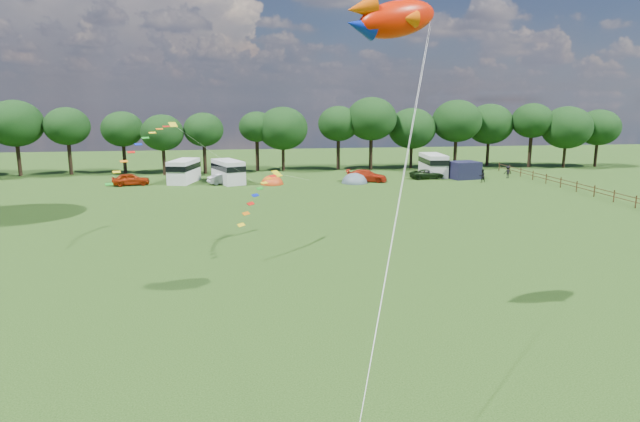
{
  "coord_description": "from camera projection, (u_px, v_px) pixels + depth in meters",
  "views": [
    {
      "loc": [
        -4.09,
        -19.9,
        9.88
      ],
      "look_at": [
        0.0,
        8.0,
        4.0
      ],
      "focal_mm": 30.0,
      "sensor_mm": 36.0,
      "label": 1
    }
  ],
  "objects": [
    {
      "name": "ground_plane",
      "position": [
        348.0,
        346.0,
        21.87
      ],
      "size": [
        180.0,
        180.0,
        0.0
      ],
      "primitive_type": "plane",
      "color": "black",
      "rests_on": "ground"
    },
    {
      "name": "tree_line",
      "position": [
        309.0,
        126.0,
        74.59
      ],
      "size": [
        102.98,
        10.98,
        10.27
      ],
      "color": "black",
      "rests_on": "ground"
    },
    {
      "name": "fence",
      "position": [
        569.0,
        184.0,
        59.69
      ],
      "size": [
        0.12,
        33.12,
        1.2
      ],
      "color": "#472D19",
      "rests_on": "ground"
    },
    {
      "name": "car_a",
      "position": [
        131.0,
        179.0,
        62.71
      ],
      "size": [
        4.59,
        2.5,
        1.45
      ],
      "primitive_type": "imported",
      "rotation": [
        0.0,
        0.0,
        1.76
      ],
      "color": "#A62A09",
      "rests_on": "ground"
    },
    {
      "name": "car_b",
      "position": [
        224.0,
        179.0,
        63.7
      ],
      "size": [
        3.83,
        2.5,
        1.27
      ],
      "primitive_type": "imported",
      "rotation": [
        0.0,
        0.0,
        1.93
      ],
      "color": "gray",
      "rests_on": "ground"
    },
    {
      "name": "car_c",
      "position": [
        366.0,
        176.0,
        65.66
      ],
      "size": [
        5.23,
        3.49,
        1.45
      ],
      "primitive_type": "imported",
      "rotation": [
        0.0,
        0.0,
        1.24
      ],
      "color": "red",
      "rests_on": "ground"
    },
    {
      "name": "car_d",
      "position": [
        427.0,
        174.0,
        68.02
      ],
      "size": [
        4.45,
        2.19,
        1.19
      ],
      "primitive_type": "imported",
      "rotation": [
        0.0,
        0.0,
        1.62
      ],
      "color": "black",
      "rests_on": "ground"
    },
    {
      "name": "campervan_b",
      "position": [
        184.0,
        170.0,
        64.92
      ],
      "size": [
        3.69,
        6.03,
        2.75
      ],
      "rotation": [
        0.0,
        0.0,
        1.32
      ],
      "color": "white",
      "rests_on": "ground"
    },
    {
      "name": "campervan_c",
      "position": [
        228.0,
        171.0,
        64.4
      ],
      "size": [
        4.3,
        6.11,
        2.76
      ],
      "rotation": [
        0.0,
        0.0,
        1.95
      ],
      "color": "silver",
      "rests_on": "ground"
    },
    {
      "name": "campervan_d",
      "position": [
        433.0,
        164.0,
        70.42
      ],
      "size": [
        2.93,
        6.04,
        2.88
      ],
      "rotation": [
        0.0,
        0.0,
        1.5
      ],
      "color": "silver",
      "rests_on": "ground"
    },
    {
      "name": "tent_orange",
      "position": [
        272.0,
        184.0,
        63.75
      ],
      "size": [
        2.74,
        3.0,
        2.14
      ],
      "color": "red",
      "rests_on": "ground"
    },
    {
      "name": "tent_greyblue",
      "position": [
        355.0,
        183.0,
        64.72
      ],
      "size": [
        3.19,
        3.49,
        2.37
      ],
      "color": "#4D5F68",
      "rests_on": "ground"
    },
    {
      "name": "awning_navy",
      "position": [
        464.0,
        170.0,
        68.04
      ],
      "size": [
        3.99,
        3.46,
        2.2
      ],
      "primitive_type": "cube",
      "rotation": [
        0.0,
        0.0,
        0.19
      ],
      "color": "#181832",
      "rests_on": "ground"
    },
    {
      "name": "fish_kite",
      "position": [
        390.0,
        19.0,
        21.38
      ],
      "size": [
        4.2,
        2.06,
        2.2
      ],
      "rotation": [
        0.0,
        -0.21,
        0.2
      ],
      "color": "red",
      "rests_on": "ground"
    },
    {
      "name": "streamer_kite_b",
      "position": [
        148.0,
        142.0,
        35.92
      ],
      "size": [
        4.23,
        4.55,
        3.77
      ],
      "rotation": [
        0.0,
        0.0,
        0.48
      ],
      "color": "gold",
      "rests_on": "ground"
    },
    {
      "name": "streamer_kite_c",
      "position": [
        263.0,
        189.0,
        35.05
      ],
      "size": [
        3.2,
        5.03,
        2.82
      ],
      "rotation": [
        0.0,
        0.0,
        0.89
      ],
      "color": "yellow",
      "rests_on": "ground"
    },
    {
      "name": "walker_a",
      "position": [
        482.0,
        176.0,
        65.06
      ],
      "size": [
        0.81,
        0.55,
        1.58
      ],
      "primitive_type": "imported",
      "rotation": [
        0.0,
        0.0,
        3.24
      ],
      "color": "black",
      "rests_on": "ground"
    },
    {
      "name": "walker_b",
      "position": [
        508.0,
        172.0,
        68.5
      ],
      "size": [
        1.06,
        0.53,
        1.6
      ],
      "primitive_type": "imported",
      "rotation": [
        0.0,
        0.0,
        3.19
      ],
      "color": "black",
      "rests_on": "ground"
    }
  ]
}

